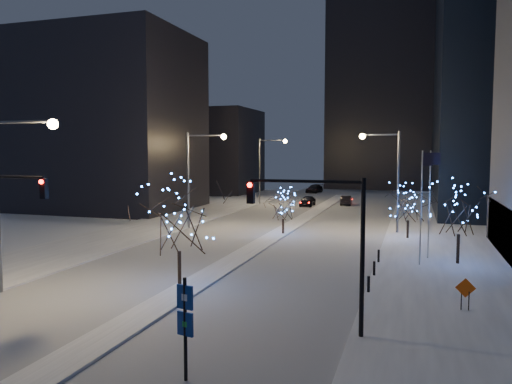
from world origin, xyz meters
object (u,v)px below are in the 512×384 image
at_px(car_mid, 346,200).
at_px(street_lamp_w_near, 11,180).
at_px(car_far, 314,189).
at_px(holiday_tree_plaza_far, 408,204).
at_px(street_lamp_w_far, 266,162).
at_px(car_near, 308,201).
at_px(street_lamp_east, 389,168).
at_px(wayfinding_sign, 185,318).
at_px(construction_sign, 465,291).
at_px(traffic_signal_east, 326,229).
at_px(holiday_tree_median_near, 179,218).
at_px(holiday_tree_plaza_near, 459,210).
at_px(street_lamp_w_mid, 197,167).
at_px(holiday_tree_median_far, 283,205).

bearing_deg(car_mid, street_lamp_w_near, 73.97).
height_order(car_far, holiday_tree_plaza_far, holiday_tree_plaza_far).
distance_m(street_lamp_w_far, car_near, 8.68).
xyz_separation_m(street_lamp_east, car_mid, (-7.31, 24.79, -5.75)).
xyz_separation_m(car_mid, wayfinding_sign, (2.23, -59.61, 1.58)).
relative_size(car_far, construction_sign, 3.25).
relative_size(traffic_signal_east, construction_sign, 4.29).
bearing_deg(street_lamp_w_near, holiday_tree_median_near, 24.03).
distance_m(street_lamp_w_near, holiday_tree_plaza_near, 29.02).
bearing_deg(traffic_signal_east, car_mid, 96.54).
xyz_separation_m(street_lamp_w_far, car_mid, (11.71, 2.79, -5.80)).
height_order(street_lamp_w_far, car_far, street_lamp_w_far).
relative_size(street_lamp_w_mid, wayfinding_sign, 2.69).
xyz_separation_m(street_lamp_w_mid, car_far, (2.89, 48.22, -5.73)).
relative_size(street_lamp_w_far, holiday_tree_median_far, 2.17).
height_order(holiday_tree_median_far, holiday_tree_plaza_far, holiday_tree_plaza_far).
height_order(car_mid, holiday_tree_plaza_near, holiday_tree_plaza_near).
distance_m(car_far, holiday_tree_plaza_near, 61.91).
height_order(car_mid, holiday_tree_median_near, holiday_tree_median_near).
bearing_deg(street_lamp_w_mid, holiday_tree_median_near, -68.33).
bearing_deg(construction_sign, traffic_signal_east, -142.70).
relative_size(street_lamp_w_mid, street_lamp_east, 1.00).
relative_size(street_lamp_east, construction_sign, 6.13).
bearing_deg(car_mid, street_lamp_east, 102.91).
relative_size(street_lamp_w_far, construction_sign, 6.13).
bearing_deg(holiday_tree_median_far, holiday_tree_plaza_far, 5.37).
xyz_separation_m(street_lamp_w_near, construction_sign, (24.04, 4.18, -5.37)).
distance_m(holiday_tree_median_near, wayfinding_sign, 12.09).
bearing_deg(street_lamp_east, construction_sign, -78.11).
height_order(street_lamp_w_far, holiday_tree_median_near, street_lamp_w_far).
relative_size(traffic_signal_east, holiday_tree_median_near, 1.09).
bearing_deg(street_lamp_w_near, holiday_tree_plaza_near, 31.96).
bearing_deg(construction_sign, street_lamp_w_mid, 136.31).
distance_m(traffic_signal_east, holiday_tree_plaza_near, 17.62).
xyz_separation_m(street_lamp_east, car_near, (-12.52, 21.54, -5.69)).
bearing_deg(car_near, traffic_signal_east, -76.18).
bearing_deg(holiday_tree_plaza_far, traffic_signal_east, -96.76).
relative_size(holiday_tree_median_far, construction_sign, 2.82).
relative_size(street_lamp_w_mid, car_mid, 2.34).
bearing_deg(car_far, construction_sign, -64.37).
xyz_separation_m(car_far, holiday_tree_plaza_far, (18.08, -48.12, 2.47)).
bearing_deg(holiday_tree_median_far, street_lamp_east, 22.60).
relative_size(car_far, wayfinding_sign, 1.42).
height_order(street_lamp_w_mid, traffic_signal_east, street_lamp_w_mid).
distance_m(street_lamp_w_far, street_lamp_east, 29.08).
bearing_deg(car_mid, holiday_tree_median_near, 82.66).
xyz_separation_m(street_lamp_east, holiday_tree_plaza_near, (5.50, -12.70, -2.51)).
xyz_separation_m(street_lamp_w_far, car_far, (2.89, 23.22, -5.73)).
bearing_deg(street_lamp_w_mid, car_near, 75.16).
relative_size(holiday_tree_median_near, wayfinding_sign, 1.72).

